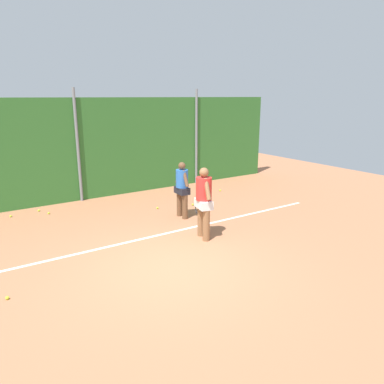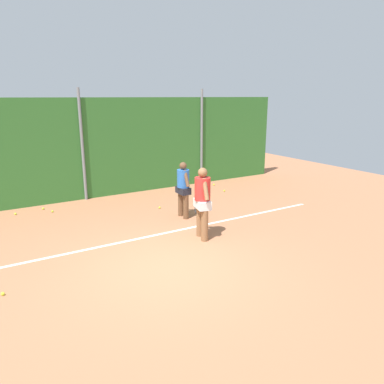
{
  "view_description": "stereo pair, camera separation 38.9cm",
  "coord_description": "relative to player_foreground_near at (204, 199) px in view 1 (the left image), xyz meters",
  "views": [
    {
      "loc": [
        -3.54,
        -6.17,
        3.54
      ],
      "look_at": [
        1.76,
        1.86,
        1.0
      ],
      "focal_mm": 34.15,
      "sensor_mm": 36.0,
      "label": 1
    },
    {
      "loc": [
        -3.21,
        -6.38,
        3.54
      ],
      "look_at": [
        1.76,
        1.86,
        1.0
      ],
      "focal_mm": 34.15,
      "sensor_mm": 36.0,
      "label": 2
    }
  ],
  "objects": [
    {
      "name": "tennis_ball_2",
      "position": [
        3.49,
        4.56,
        -1.0
      ],
      "size": [
        0.07,
        0.07,
        0.07
      ],
      "primitive_type": "sphere",
      "color": "#CCDB33",
      "rests_on": "ground_plane"
    },
    {
      "name": "tennis_ball_0",
      "position": [
        -2.87,
        4.23,
        -1.0
      ],
      "size": [
        0.07,
        0.07,
        0.07
      ],
      "primitive_type": "sphere",
      "color": "#CCDB33",
      "rests_on": "ground_plane"
    },
    {
      "name": "court_baseline_paint",
      "position": [
        -1.55,
        0.8,
        -1.03
      ],
      "size": [
        12.21,
        0.1,
        0.01
      ],
      "primitive_type": "cube",
      "color": "white",
      "rests_on": "ground_plane"
    },
    {
      "name": "tennis_ball_6",
      "position": [
        1.36,
        2.54,
        -1.0
      ],
      "size": [
        0.07,
        0.07,
        0.07
      ],
      "primitive_type": "sphere",
      "color": "#CCDB33",
      "rests_on": "ground_plane"
    },
    {
      "name": "tennis_ball_10",
      "position": [
        0.19,
        2.85,
        -1.0
      ],
      "size": [
        0.07,
        0.07,
        0.07
      ],
      "primitive_type": "sphere",
      "color": "#CCDB33",
      "rests_on": "ground_plane"
    },
    {
      "name": "tennis_ball_9",
      "position": [
        -3.07,
        4.68,
        -1.0
      ],
      "size": [
        0.07,
        0.07,
        0.07
      ],
      "primitive_type": "sphere",
      "color": "#CCDB33",
      "rests_on": "ground_plane"
    },
    {
      "name": "fence_post_center",
      "position": [
        -1.55,
        5.17,
        0.88
      ],
      "size": [
        0.1,
        0.1,
        3.81
      ],
      "primitive_type": "cylinder",
      "color": "gray",
      "rests_on": "ground_plane"
    },
    {
      "name": "ground_plane",
      "position": [
        -1.55,
        0.86,
        -1.03
      ],
      "size": [
        25.72,
        25.72,
        0.0
      ],
      "primitive_type": "plane",
      "color": "#B2704C"
    },
    {
      "name": "player_midcourt",
      "position": [
        0.42,
        1.71,
        -0.09
      ],
      "size": [
        0.36,
        0.71,
        1.68
      ],
      "rotation": [
        0.0,
        0.0,
        1.54
      ],
      "color": "brown",
      "rests_on": "ground_plane"
    },
    {
      "name": "player_foreground_near",
      "position": [
        0.0,
        0.0,
        0.0
      ],
      "size": [
        0.43,
        0.83,
        1.84
      ],
      "rotation": [
        0.0,
        0.0,
        1.34
      ],
      "color": "#8C603D",
      "rests_on": "ground_plane"
    },
    {
      "name": "tennis_ball_7",
      "position": [
        3.27,
        3.53,
        -1.0
      ],
      "size": [
        0.07,
        0.07,
        0.07
      ],
      "primitive_type": "sphere",
      "color": "#CCDB33",
      "rests_on": "ground_plane"
    },
    {
      "name": "tennis_ball_4",
      "position": [
        -4.64,
        -0.47,
        -1.0
      ],
      "size": [
        0.07,
        0.07,
        0.07
      ],
      "primitive_type": "sphere",
      "color": "#CCDB33",
      "rests_on": "ground_plane"
    },
    {
      "name": "fence_post_right",
      "position": [
        3.27,
        5.17,
        0.88
      ],
      "size": [
        0.1,
        0.1,
        3.81
      ],
      "primitive_type": "cylinder",
      "color": "gray",
      "rests_on": "ground_plane"
    },
    {
      "name": "tennis_ball_1",
      "position": [
        -3.9,
        4.55,
        -1.0
      ],
      "size": [
        0.07,
        0.07,
        0.07
      ],
      "primitive_type": "sphere",
      "color": "#CCDB33",
      "rests_on": "ground_plane"
    },
    {
      "name": "hedge_fence_backdrop",
      "position": [
        -1.55,
        5.34,
        0.72
      ],
      "size": [
        16.71,
        0.25,
        3.49
      ],
      "primitive_type": "cube",
      "color": "#33702D",
      "rests_on": "ground_plane"
    }
  ]
}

